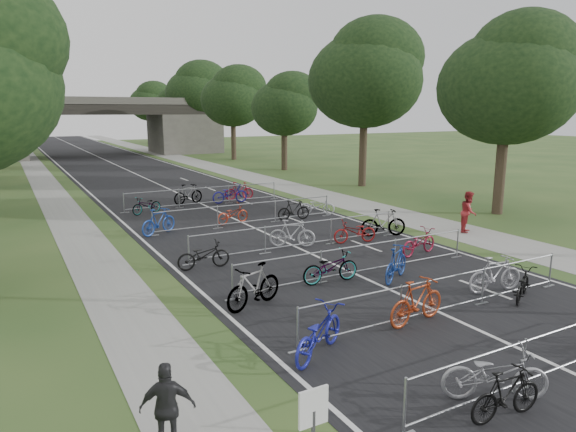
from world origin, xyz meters
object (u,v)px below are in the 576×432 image
overpass_bridge (93,127)px  pedestrian_c (168,408)px  park_sign (313,426)px  pedestrian_b (469,212)px

overpass_bridge → pedestrian_c: 60.44m
park_sign → pedestrian_c: (-1.40, 2.19, -0.50)m
pedestrian_b → pedestrian_c: pedestrian_b is taller
park_sign → pedestrian_b: (15.00, 10.73, -0.33)m
overpass_bridge → pedestrian_c: size_ratio=20.22×
overpass_bridge → pedestrian_b: (8.20, -51.27, -2.59)m
pedestrian_c → overpass_bridge: bearing=-76.5°
pedestrian_b → pedestrian_c: (-16.40, -8.54, -0.17)m
park_sign → pedestrian_b: size_ratio=0.97×
overpass_bridge → park_sign: bearing=-96.3°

